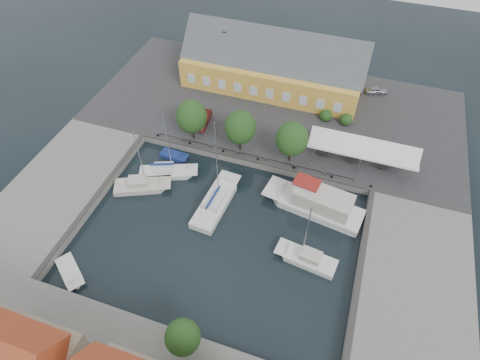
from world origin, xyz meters
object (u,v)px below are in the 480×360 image
Objects in this scene: car_red at (203,120)px; trawler at (317,204)px; west_boat_a at (167,173)px; west_boat_b at (141,186)px; center_sailboat at (216,203)px; car_silver at (376,90)px; warehouse at (270,65)px; tent_canopy at (363,149)px; east_boat_b at (307,259)px; launch_nw at (174,156)px; launch_sw at (70,272)px.

car_red is 0.35× the size of trawler.
west_boat_b is (-2.13, -3.25, -0.01)m from west_boat_a.
center_sailboat reaches higher than west_boat_a.
west_boat_b is at bearing -123.22° from west_boat_a.
west_boat_a is at bearing -178.39° from trawler.
center_sailboat reaches higher than car_silver.
car_red is (-23.40, -16.03, 0.16)m from car_silver.
tent_canopy is at bearing -39.86° from warehouse.
tent_canopy is 1.33× the size of west_boat_a.
west_boat_a is at bearing 56.78° from west_boat_b.
east_boat_b reaches higher than trawler.
east_boat_b is at bearing -25.96° from launch_nw.
center_sailboat is at bearing -66.88° from car_red.
car_red is (-22.95, 0.85, -1.93)m from tent_canopy.
center_sailboat is at bearing 131.91° from car_silver.
west_boat_b is (-26.17, -12.62, -3.42)m from tent_canopy.
west_boat_b is at bearing -154.26° from tent_canopy.
warehouse reaches higher than trawler.
warehouse is 33.27m from east_boat_b.
car_red is at bearing 177.87° from tent_canopy.
center_sailboat is at bearing -35.45° from launch_nw.
center_sailboat is 1.35× the size of east_boat_b.
east_boat_b is at bearing 22.08° from launch_sw.
launch_sw is (-1.45, -13.60, -0.17)m from west_boat_b.
tent_canopy is 23.04m from car_red.
west_boat_a is at bearing -79.55° from launch_nw.
east_boat_b is 21.82m from west_boat_a.
trawler is at bearing -7.66° from launch_nw.
launch_nw is (-25.11, -22.91, -1.50)m from car_silver.
car_silver is 0.83× the size of launch_nw.
car_red is at bearing 138.63° from east_boat_b.
trawler is (12.04, 3.40, 0.65)m from center_sailboat.
west_boat_b is at bearing 83.90° from launch_sw.
warehouse is 2.92× the size of east_boat_b.
east_boat_b is (0.55, -7.58, -0.76)m from trawler.
west_boat_a is at bearing 161.26° from east_boat_b.
car_silver is (0.45, 16.89, -2.09)m from tent_canopy.
east_boat_b is 0.96× the size of west_boat_b.
trawler reaches higher than launch_nw.
trawler is at bearing 94.14° from east_boat_b.
trawler reaches higher than car_red.
car_red is 1.09× the size of launch_nw.
car_silver is at bearing 83.45° from east_boat_b.
launch_nw is (-24.66, -6.02, -3.59)m from tent_canopy.
west_boat_b is 6.77m from launch_nw.
east_boat_b is at bearing -85.86° from trawler.
warehouse is 2.80× the size of west_boat_b.
tent_canopy is 1.37× the size of west_boat_b.
car_silver is 33.43m from center_sailboat.
car_red is 7.28m from launch_nw.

